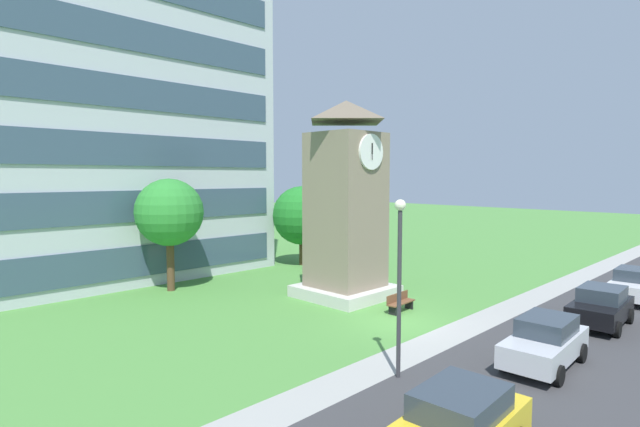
% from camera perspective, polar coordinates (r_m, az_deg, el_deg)
% --- Properties ---
extents(ground_plane, '(160.00, 160.00, 0.00)m').
position_cam_1_polar(ground_plane, '(22.32, 9.04, -12.60)').
color(ground_plane, '#4C893D').
extents(street_asphalt, '(120.00, 7.20, 0.01)m').
position_cam_1_polar(street_asphalt, '(19.31, 26.59, -15.76)').
color(street_asphalt, '#38383A').
rests_on(street_asphalt, ground).
extents(kerb_strip, '(120.00, 1.60, 0.01)m').
position_cam_1_polar(kerb_strip, '(21.00, 14.80, -13.78)').
color(kerb_strip, '#9E9E99').
rests_on(kerb_strip, ground).
extents(office_building, '(19.38, 13.08, 22.40)m').
position_cam_1_polar(office_building, '(36.09, -24.65, 11.49)').
color(office_building, '#B7BCC6').
rests_on(office_building, ground).
extents(clock_tower, '(4.46, 4.46, 10.49)m').
position_cam_1_polar(clock_tower, '(25.92, 3.07, 0.39)').
color(clock_tower, gray).
rests_on(clock_tower, ground).
extents(park_bench, '(1.82, 0.59, 0.88)m').
position_cam_1_polar(park_bench, '(23.96, 9.41, -10.27)').
color(park_bench, brown).
rests_on(park_bench, ground).
extents(street_lamp, '(0.36, 0.36, 5.78)m').
position_cam_1_polar(street_lamp, '(15.72, 9.35, -6.34)').
color(street_lamp, '#333338').
rests_on(street_lamp, ground).
extents(tree_streetside, '(3.81, 3.81, 6.39)m').
position_cam_1_polar(tree_streetside, '(28.55, -17.34, 0.08)').
color(tree_streetside, '#513823').
rests_on(tree_streetside, ground).
extents(tree_near_tower, '(4.28, 4.28, 5.80)m').
position_cam_1_polar(tree_near_tower, '(35.37, -2.17, -0.23)').
color(tree_near_tower, '#513823').
rests_on(tree_near_tower, ground).
extents(parked_car_yellow, '(4.44, 2.20, 1.69)m').
position_cam_1_polar(parked_car_yellow, '(12.33, 15.82, -23.02)').
color(parked_car_yellow, gold).
rests_on(parked_car_yellow, ground).
extents(parked_car_silver, '(4.30, 2.07, 1.69)m').
position_cam_1_polar(parked_car_silver, '(18.78, 24.99, -13.52)').
color(parked_car_silver, silver).
rests_on(parked_car_silver, ground).
extents(parked_car_black, '(4.18, 2.18, 1.69)m').
position_cam_1_polar(parked_car_black, '(24.70, 30.18, -9.42)').
color(parked_car_black, black).
rests_on(parked_car_black, ground).
extents(parked_car_white, '(4.20, 2.19, 1.69)m').
position_cam_1_polar(parked_car_white, '(30.32, 33.05, -7.05)').
color(parked_car_white, silver).
rests_on(parked_car_white, ground).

